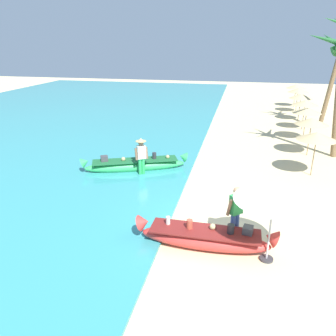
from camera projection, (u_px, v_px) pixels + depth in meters
The scene contains 14 objects.
ground_plane at pixel (218, 228), 10.35m from camera, with size 80.00×80.00×0.00m, color beige.
sea at pixel (5, 135), 20.33m from camera, with size 24.00×56.00×0.10m, color teal.
boat_red_foreground at pixel (205, 238), 9.29m from camera, with size 3.94×0.84×0.85m.
boat_green_midground at pixel (135, 165), 14.75m from camera, with size 4.53×2.34×0.83m.
person_vendor_hatted at pixel (141, 155), 14.00m from camera, with size 0.56×0.47×1.69m.
person_tourist_customer at pixel (236, 211), 9.39m from camera, with size 0.53×0.52×1.69m.
patio_umbrella_large at pixel (274, 195), 8.19m from camera, with size 1.99×1.99×2.06m.
parasol_row_0 at pixel (317, 136), 13.80m from camera, with size 1.60×1.60×1.91m.
parasol_row_1 at pixel (312, 121), 16.33m from camera, with size 1.60×1.60×1.91m.
parasol_row_2 at pixel (307, 110), 18.92m from camera, with size 1.60×1.60×1.91m.
parasol_row_3 at pixel (305, 103), 21.24m from camera, with size 1.60×1.60×1.91m.
parasol_row_4 at pixel (301, 96), 23.67m from camera, with size 1.60×1.60×1.91m.
parasol_row_5 at pixel (298, 90), 26.49m from camera, with size 1.60×1.60×1.91m.
parasol_row_6 at pixel (296, 86), 28.71m from camera, with size 1.60×1.60×1.91m.
Camera 1 is at (0.40, -9.13, 5.44)m, focal length 35.75 mm.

